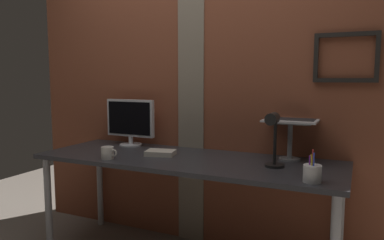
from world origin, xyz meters
TOP-DOWN VIEW (x-y plane):
  - brick_wall_back at (0.00, 0.49)m, footprint 3.04×0.15m
  - desk at (0.06, 0.08)m, footprint 2.09×0.71m
  - monitor at (-0.55, 0.31)m, footprint 0.43×0.18m
  - laptop_stand at (0.71, 0.31)m, footprint 0.28×0.22m
  - laptop at (0.71, 0.39)m, footprint 0.35×0.33m
  - desk_lamp at (0.66, 0.03)m, footprint 0.12×0.20m
  - pen_cup at (0.92, -0.17)m, footprint 0.09×0.09m
  - coffee_mug at (-0.40, -0.17)m, footprint 0.12×0.08m
  - paper_clutter_stack at (-0.14, 0.08)m, footprint 0.23×0.18m

SIDE VIEW (x-z plane):
  - desk at x=0.06m, z-range 0.31..1.06m
  - paper_clutter_stack at x=-0.14m, z-range 0.75..0.79m
  - coffee_mug at x=-0.40m, z-range 0.75..0.83m
  - pen_cup at x=0.92m, z-range 0.71..0.89m
  - laptop_stand at x=0.71m, z-range 0.80..1.05m
  - monitor at x=-0.55m, z-range 0.77..1.14m
  - desk_lamp at x=0.66m, z-range 0.79..1.13m
  - laptop at x=0.71m, z-range 0.96..1.16m
  - brick_wall_back at x=0.00m, z-range 0.00..2.32m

